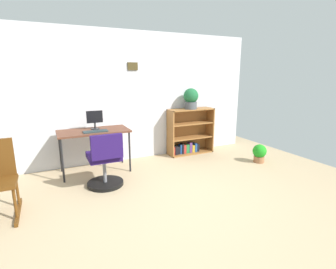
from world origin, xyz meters
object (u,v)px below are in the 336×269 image
desk (94,134)px  office_chair (105,164)px  keyboard (95,131)px  potted_plant_on_shelf (191,98)px  bookshelf_low (189,133)px  potted_plant_floor (259,153)px  monitor (95,119)px

desk → office_chair: size_ratio=1.37×
keyboard → potted_plant_on_shelf: potted_plant_on_shelf is taller
bookshelf_low → desk: bearing=-172.8°
desk → bookshelf_low: 1.94m
office_chair → potted_plant_floor: size_ratio=2.41×
desk → potted_plant_floor: size_ratio=3.29×
office_chair → potted_plant_on_shelf: 2.22m
desk → potted_plant_on_shelf: potted_plant_on_shelf is taller
monitor → keyboard: (-0.04, -0.22, -0.16)m
potted_plant_on_shelf → potted_plant_floor: bearing=-49.3°
potted_plant_floor → monitor: bearing=161.6°
desk → bookshelf_low: bookshelf_low is taller
potted_plant_floor → desk: bearing=163.4°
monitor → desk: bearing=-118.0°
office_chair → potted_plant_on_shelf: size_ratio=2.02×
monitor → keyboard: size_ratio=0.81×
potted_plant_floor → potted_plant_on_shelf: bearing=130.7°
potted_plant_on_shelf → desk: bearing=-174.5°
desk → keyboard: 0.15m
monitor → potted_plant_on_shelf: 1.89m
desk → bookshelf_low: (1.91, 0.24, -0.24)m
monitor → office_chair: 0.91m
keyboard → office_chair: bearing=-88.6°
keyboard → potted_plant_floor: (2.78, -0.70, -0.53)m
office_chair → potted_plant_floor: (2.76, -0.16, -0.16)m
office_chair → bookshelf_low: bookshelf_low is taller
bookshelf_low → potted_plant_floor: (0.87, -1.07, -0.23)m
monitor → keyboard: bearing=-99.6°
monitor → bookshelf_low: size_ratio=0.32×
potted_plant_on_shelf → potted_plant_floor: (0.87, -1.02, -0.94)m
potted_plant_on_shelf → monitor: bearing=-176.9°
keyboard → potted_plant_floor: size_ratio=1.11×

